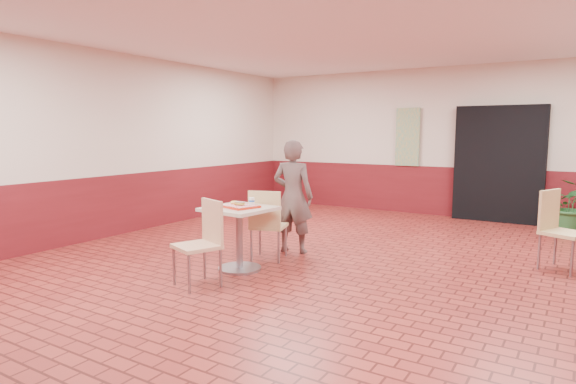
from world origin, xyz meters
The scene contains 14 objects.
room_shell centered at (0.00, 0.00, 1.50)m, with size 8.01×10.01×3.01m.
wainscot_band centered at (0.00, 0.00, 0.50)m, with size 8.00×10.00×1.00m.
corridor_doorway centered at (1.20, 4.88, 1.10)m, with size 1.60×0.22×2.20m, color black.
promo_poster centered at (-0.60, 4.94, 1.60)m, with size 0.50×0.03×1.20m, color gray.
main_table centered at (-1.00, -0.31, 0.53)m, with size 0.75×0.75×0.79m.
chair_main_front centered at (-0.97, -1.00, 0.53)m, with size 0.57×0.57×0.96m.
chair_main_back centered at (-0.95, 0.24, 0.53)m, with size 0.55×0.55×0.95m.
customer centered at (-0.89, 0.81, 0.80)m, with size 0.58×0.38×1.60m, color brown.
serving_tray centered at (-1.00, -0.31, 0.80)m, with size 0.45×0.35×0.03m.
ring_donut centered at (-1.10, -0.25, 0.83)m, with size 0.11×0.11×0.03m, color #EDBF56.
long_john_donut centered at (-0.97, -0.33, 0.84)m, with size 0.16×0.09×0.05m.
paper_cup centered at (-0.87, -0.22, 0.86)m, with size 0.07×0.07×0.09m.
chair_second_left centered at (2.36, 1.81, 0.55)m, with size 0.60×0.60×0.99m.
potted_plant centered at (2.46, 4.40, 0.46)m, with size 0.83×0.72×0.93m, color #255D2B.
Camera 1 is at (2.59, -4.95, 1.71)m, focal length 30.00 mm.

